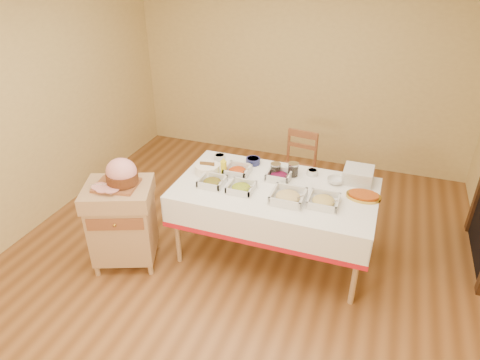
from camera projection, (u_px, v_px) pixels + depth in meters
name	position (u px, v px, depth m)	size (l,w,h in m)	color
room_shell	(233.00, 142.00, 3.48)	(5.00, 5.00, 5.00)	brown
dining_table	(275.00, 202.00, 3.99)	(1.82, 1.02, 0.76)	tan
butcher_cart	(122.00, 220.00, 3.95)	(0.73, 0.68, 0.84)	tan
dining_chair	(297.00, 168.00, 4.92)	(0.42, 0.41, 0.86)	brown
ham_on_board	(121.00, 175.00, 3.73)	(0.39, 0.37, 0.26)	brown
serving_dish_a	(212.00, 182.00, 3.93)	(0.23, 0.22, 0.10)	silver
serving_dish_b	(241.00, 188.00, 3.84)	(0.23, 0.23, 0.09)	silver
serving_dish_c	(288.00, 197.00, 3.70)	(0.29, 0.29, 0.12)	silver
serving_dish_d	(324.00, 201.00, 3.65)	(0.26, 0.26, 0.10)	silver
serving_dish_e	(237.00, 171.00, 4.12)	(0.24, 0.23, 0.11)	silver
serving_dish_f	(279.00, 175.00, 4.04)	(0.23, 0.22, 0.11)	silver
small_bowl_left	(220.00, 157.00, 4.39)	(0.11, 0.11, 0.05)	silver
small_bowl_mid	(253.00, 161.00, 4.30)	(0.15, 0.15, 0.06)	navy
small_bowl_right	(312.00, 172.00, 4.10)	(0.11, 0.11, 0.05)	silver
bowl_white_imported	(280.00, 170.00, 4.16)	(0.15, 0.15, 0.04)	silver
bowl_small_imported	(336.00, 181.00, 3.96)	(0.16, 0.16, 0.05)	silver
preserve_jar_left	(275.00, 170.00, 4.08)	(0.10, 0.10, 0.13)	silver
preserve_jar_right	(293.00, 170.00, 4.07)	(0.10, 0.10, 0.13)	silver
mustard_bottle	(224.00, 167.00, 4.07)	(0.06, 0.06, 0.18)	yellow
bread_basket	(207.00, 169.00, 4.13)	(0.24, 0.24, 0.10)	white
plate_stack	(358.00, 175.00, 3.98)	(0.27, 0.27, 0.13)	silver
brass_platter	(364.00, 196.00, 3.74)	(0.30, 0.22, 0.04)	gold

